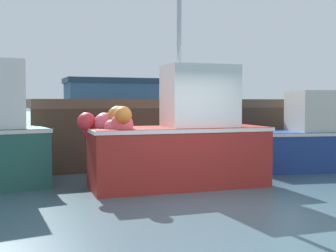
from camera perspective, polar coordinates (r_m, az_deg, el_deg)
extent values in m
cube|color=#38515B|center=(7.84, 6.24, -11.08)|extent=(120.00, 160.00, 0.10)
cube|color=brown|center=(15.87, 2.20, 2.96)|extent=(10.91, 6.25, 0.25)
cube|color=#392E23|center=(13.19, 7.26, -1.33)|extent=(10.91, 0.24, 1.69)
cylinder|color=#392E23|center=(11.80, -15.22, -1.95)|extent=(0.30, 0.30, 1.69)
cylinder|color=#392E23|center=(13.26, 7.10, -1.31)|extent=(0.30, 0.30, 1.69)
cylinder|color=#392E23|center=(17.82, -11.28, -0.20)|extent=(0.30, 0.30, 1.69)
cylinder|color=#392E23|center=(19.95, 7.62, 0.19)|extent=(0.30, 0.30, 1.69)
cylinder|color=#392E23|center=(12.29, -3.40, -1.64)|extent=(5.10, 0.15, 1.50)
cube|color=maroon|center=(9.77, 1.42, -3.98)|extent=(3.90, 1.55, 1.32)
cube|color=silver|center=(9.71, 1.43, -0.42)|extent=(3.98, 1.58, 0.08)
cube|color=silver|center=(9.87, 4.07, 3.85)|extent=(1.57, 1.14, 1.35)
cylinder|color=#B7B7BC|center=(9.89, 1.45, 14.63)|extent=(0.10, 0.10, 2.34)
sphere|color=orange|center=(8.89, -5.79, 1.41)|extent=(0.35, 0.35, 0.35)
sphere|color=orange|center=(9.40, -6.42, 1.25)|extent=(0.44, 0.44, 0.44)
sphere|color=red|center=(9.50, -10.41, 0.55)|extent=(0.39, 0.39, 0.39)
sphere|color=#EA5B70|center=(9.11, -5.96, 0.13)|extent=(0.48, 0.48, 0.48)
sphere|color=#EA5B70|center=(9.11, -7.21, -0.20)|extent=(0.33, 0.33, 0.33)
sphere|color=#EA5B70|center=(9.46, -8.10, 0.32)|extent=(0.46, 0.46, 0.46)
sphere|color=red|center=(9.73, -9.98, -0.42)|extent=(0.34, 0.34, 0.34)
cube|color=navy|center=(12.73, 16.87, -3.02)|extent=(3.28, 2.04, 1.07)
cube|color=silver|center=(12.69, 16.91, -0.85)|extent=(3.35, 2.08, 0.08)
cube|color=beige|center=(12.83, 18.48, 1.85)|extent=(1.53, 1.52, 1.10)
cube|color=white|center=(13.29, 16.34, -4.39)|extent=(1.98, 1.34, 0.31)
cube|color=#7F6647|center=(13.27, 16.35, -3.65)|extent=(0.32, 0.56, 0.04)
cube|color=#385675|center=(44.92, -7.35, 3.10)|extent=(8.69, 4.55, 3.66)
cube|color=#213446|center=(44.96, -7.36, 5.75)|extent=(9.04, 4.73, 0.50)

